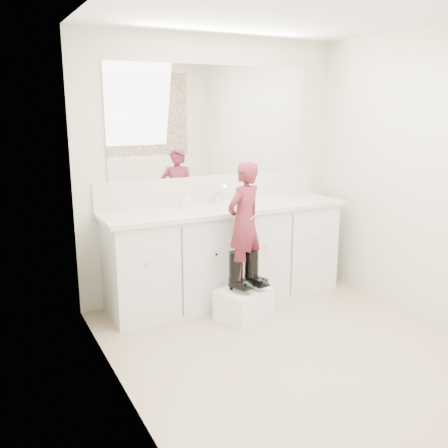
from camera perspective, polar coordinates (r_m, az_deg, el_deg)
floor at (r=3.85m, az=8.90°, el=-14.42°), size 3.00×3.00×0.00m
ceiling at (r=3.46m, az=10.46°, el=23.45°), size 3.00×3.00×0.00m
wall_back at (r=4.73m, az=-1.33°, el=6.32°), size 2.60×0.00×2.60m
wall_left at (r=2.88m, az=-11.62°, el=1.42°), size 0.00×3.00×3.00m
wall_right at (r=4.35m, az=23.54°, el=4.58°), size 0.00×3.00×3.00m
vanity_cabinet at (r=4.65m, az=0.21°, el=-3.58°), size 2.20×0.55×0.85m
countertop at (r=4.53m, az=0.30°, el=1.76°), size 2.28×0.58×0.04m
backsplash at (r=4.74m, az=-1.23°, el=4.08°), size 2.28×0.03×0.25m
mirror at (r=4.68m, az=-1.29°, el=11.65°), size 2.00×0.02×1.00m
faucet at (r=4.66m, az=-0.64°, el=2.97°), size 0.08×0.08×0.10m
cup at (r=4.65m, az=3.21°, el=2.87°), size 0.12×0.12×0.09m
soap_bottle at (r=4.43m, az=-4.32°, el=2.84°), size 0.10×0.10×0.17m
step_stool at (r=4.32m, az=2.24°, el=-9.11°), size 0.50×0.46×0.26m
boot_left at (r=4.18m, az=1.36°, el=-5.47°), size 0.20×0.26×0.34m
boot_right at (r=4.25m, az=3.15°, el=-5.17°), size 0.20×0.26×0.34m
toddler at (r=4.10m, az=2.32°, el=0.29°), size 0.42×0.35×0.99m
toothbrush at (r=4.07m, az=3.61°, el=0.99°), size 0.13×0.06×0.06m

